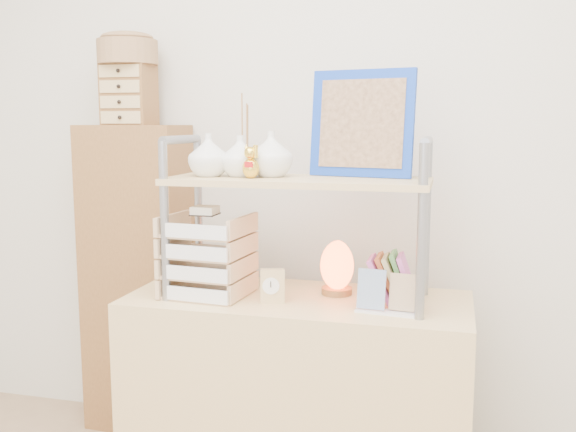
% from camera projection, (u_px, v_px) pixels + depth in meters
% --- Properties ---
extents(desk, '(1.20, 0.50, 0.75)m').
position_uv_depth(desk, '(297.00, 398.00, 2.31)').
color(desk, tan).
rests_on(desk, ground).
extents(cabinet, '(0.46, 0.26, 1.35)m').
position_uv_depth(cabinet, '(138.00, 279.00, 2.83)').
color(cabinet, brown).
rests_on(cabinet, ground).
extents(hutch, '(0.90, 0.34, 0.79)m').
position_uv_depth(hutch, '(288.00, 173.00, 2.22)').
color(hutch, gray).
rests_on(hutch, desk).
extents(letter_tray, '(0.28, 0.27, 0.32)m').
position_uv_depth(letter_tray, '(206.00, 260.00, 2.26)').
color(letter_tray, tan).
rests_on(letter_tray, desk).
extents(salt_lamp, '(0.13, 0.12, 0.19)m').
position_uv_depth(salt_lamp, '(337.00, 267.00, 2.29)').
color(salt_lamp, brown).
rests_on(salt_lamp, desk).
extents(desk_clock, '(0.09, 0.06, 0.12)m').
position_uv_depth(desk_clock, '(272.00, 286.00, 2.18)').
color(desk_clock, tan).
rests_on(desk_clock, desk).
extents(postcard_stand, '(0.20, 0.08, 0.14)m').
position_uv_depth(postcard_stand, '(386.00, 301.00, 2.07)').
color(postcard_stand, white).
rests_on(postcard_stand, desk).
extents(drawer_chest, '(0.20, 0.16, 0.25)m').
position_uv_depth(drawer_chest, '(129.00, 95.00, 2.69)').
color(drawer_chest, brown).
rests_on(drawer_chest, cabinet).
extents(woven_basket, '(0.25, 0.25, 0.10)m').
position_uv_depth(woven_basket, '(128.00, 52.00, 2.67)').
color(woven_basket, brown).
rests_on(woven_basket, drawer_chest).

